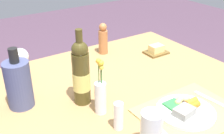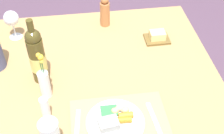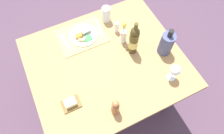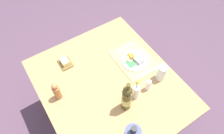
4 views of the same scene
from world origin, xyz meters
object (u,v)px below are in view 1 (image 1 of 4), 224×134
salt_shaker (119,116)px  butter_dish (156,50)px  fork (159,128)px  water_tumbler (151,134)px  cooler_bottle (19,84)px  pepper_mill (103,39)px  wine_bottle (82,74)px  dinner_plate (185,110)px  flower_vase (100,95)px  dining_table (126,105)px  wine_glass (20,57)px  knife (212,100)px

salt_shaker → butter_dish: 0.73m
fork → water_tumbler: water_tumbler is taller
cooler_bottle → pepper_mill: 0.63m
fork → wine_bottle: wine_bottle is taller
wine_bottle → butter_dish: bearing=19.5°
dinner_plate → flower_vase: flower_vase is taller
fork → salt_shaker: salt_shaker is taller
fork → dining_table: bearing=81.3°
dinner_plate → wine_glass: bearing=125.1°
water_tumbler → butter_dish: 0.81m
pepper_mill → butter_dish: 0.32m
dining_table → wine_glass: 0.56m
dining_table → pepper_mill: 0.45m
knife → wine_glass: wine_glass is taller
salt_shaker → butter_dish: (0.58, 0.44, -0.03)m
dining_table → salt_shaker: size_ratio=10.86×
cooler_bottle → wine_glass: size_ratio=1.61×
butter_dish → knife: bearing=-105.2°
salt_shaker → dinner_plate: bearing=-15.0°
cooler_bottle → wine_bottle: size_ratio=0.80×
salt_shaker → water_tumbler: bearing=-80.4°
wine_bottle → salt_shaker: bearing=-82.9°
dining_table → dinner_plate: 0.34m
fork → wine_glass: size_ratio=1.28×
dining_table → pepper_mill: size_ratio=6.47×
pepper_mill → wine_bottle: 0.53m
salt_shaker → wine_glass: wine_glass is taller
knife → butter_dish: butter_dish is taller
fork → flower_vase: 0.26m
salt_shaker → pepper_mill: bearing=62.9°
dining_table → knife: 0.40m
wine_glass → water_tumbler: bearing=-74.3°
cooler_bottle → wine_glass: 0.24m
cooler_bottle → butter_dish: bearing=6.5°
wine_bottle → flower_vase: bearing=-76.0°
fork → cooler_bottle: bearing=137.2°
wine_bottle → wine_glass: wine_bottle is taller
wine_bottle → butter_dish: (0.61, 0.21, -0.12)m
wine_bottle → dining_table: bearing=1.1°
dinner_plate → flower_vase: (-0.28, 0.20, 0.06)m
pepper_mill → butter_dish: bearing=-34.6°
fork → pepper_mill: bearing=81.1°
butter_dish → wine_bottle: bearing=-160.5°
fork → butter_dish: (0.46, 0.53, 0.01)m
knife → wine_glass: size_ratio=1.09×
water_tumbler → flower_vase: bearing=95.8°
dinner_plate → flower_vase: bearing=144.8°
salt_shaker → wine_glass: (-0.18, 0.57, 0.06)m
pepper_mill → wine_bottle: (-0.35, -0.39, 0.05)m
dining_table → fork: (-0.09, -0.32, 0.12)m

